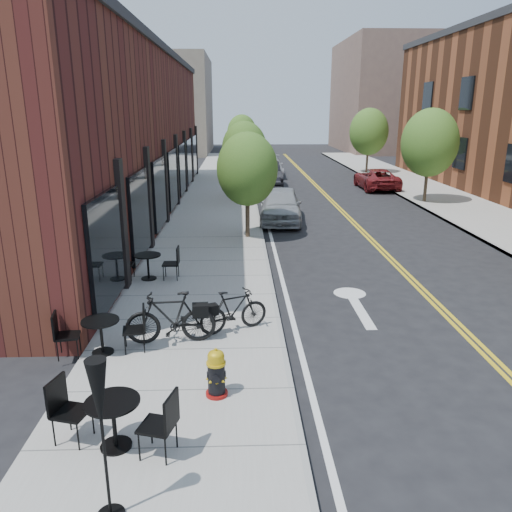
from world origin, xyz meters
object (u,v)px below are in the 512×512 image
object	(u,v)px
parked_car_b	(266,174)
parked_car_far	(376,179)
bicycle_right	(234,311)
bistro_set_c	(148,263)
fire_hydrant	(216,373)
parked_car_a	(281,205)
bistro_set_b	(101,332)
patio_umbrella	(100,407)
bistro_set_a	(114,417)
parked_car_c	(269,167)
bicycle_left	(171,318)

from	to	relation	value
parked_car_b	parked_car_far	world-z (taller)	parked_car_b
bicycle_right	bistro_set_c	world-z (taller)	bicycle_right
bicycle_right	parked_car_far	bearing A→B (deg)	-46.52
fire_hydrant	parked_car_a	size ratio (longest dim) A/B	0.20
bistro_set_c	parked_car_b	size ratio (longest dim) A/B	0.37
bistro_set_b	patio_umbrella	bearing A→B (deg)	-84.57
bistro_set_c	patio_umbrella	distance (m)	8.63
bistro_set_a	bistro_set_c	size ratio (longest dim) A/B	1.07
bicycle_right	bistro_set_c	size ratio (longest dim) A/B	0.91
bistro_set_b	fire_hydrant	bearing A→B (deg)	-44.68
bistro_set_c	bicycle_right	bearing A→B (deg)	-54.64
parked_car_a	parked_car_c	bearing A→B (deg)	93.22
bicycle_right	parked_car_far	xyz separation A→B (m)	(8.45, 20.04, 0.03)
patio_umbrella	parked_car_a	size ratio (longest dim) A/B	0.47
bicycle_left	parked_car_b	distance (m)	22.10
patio_umbrella	parked_car_b	bearing A→B (deg)	82.98
bistro_set_b	parked_car_far	size ratio (longest dim) A/B	0.39
bicycle_right	parked_car_b	xyz separation A→B (m)	(1.85, 21.36, 0.18)
bistro_set_a	parked_car_a	xyz separation A→B (m)	(3.56, 14.98, 0.13)
parked_car_a	bistro_set_c	bearing A→B (deg)	-114.59
fire_hydrant	bistro_set_a	world-z (taller)	bistro_set_a
bistro_set_b	parked_car_far	world-z (taller)	parked_car_far
bicycle_left	parked_car_b	bearing A→B (deg)	166.98
bistro_set_c	bistro_set_a	bearing A→B (deg)	-83.28
bistro_set_a	parked_car_far	size ratio (longest dim) A/B	0.41
bicycle_right	patio_umbrella	bearing A→B (deg)	140.82
bistro_set_b	parked_car_c	world-z (taller)	parked_car_c
bistro_set_a	parked_car_b	bearing A→B (deg)	97.82
patio_umbrella	parked_car_b	size ratio (longest dim) A/B	0.44
fire_hydrant	patio_umbrella	size ratio (longest dim) A/B	0.42
bicycle_left	parked_car_a	bearing A→B (deg)	159.84
parked_car_b	bicycle_right	bearing A→B (deg)	-97.89
fire_hydrant	bicycle_left	bearing A→B (deg)	112.18
fire_hydrant	bistro_set_b	distance (m)	2.77
parked_car_b	bistro_set_b	bearing A→B (deg)	-104.10
bicycle_right	bistro_set_b	size ratio (longest dim) A/B	0.90
bicycle_left	parked_car_b	world-z (taller)	parked_car_b
fire_hydrant	bistro_set_b	size ratio (longest dim) A/B	0.50
bistro_set_a	bistro_set_b	size ratio (longest dim) A/B	1.06
parked_car_far	bicycle_right	bearing A→B (deg)	67.14
bicycle_left	parked_car_a	size ratio (longest dim) A/B	0.42
bistro_set_b	parked_car_c	size ratio (longest dim) A/B	0.35
patio_umbrella	parked_car_far	xyz separation A→B (m)	(9.85, 25.09, -0.97)
bistro_set_a	parked_car_far	xyz separation A→B (m)	(10.09, 23.82, 0.01)
bistro_set_c	parked_car_far	world-z (taller)	parked_car_far
bistro_set_b	bistro_set_a	bearing A→B (deg)	-82.34
fire_hydrant	bistro_set_a	size ratio (longest dim) A/B	0.47
bicycle_left	bistro_set_b	world-z (taller)	bicycle_left
bicycle_right	parked_car_b	world-z (taller)	parked_car_b
fire_hydrant	bicycle_left	size ratio (longest dim) A/B	0.47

